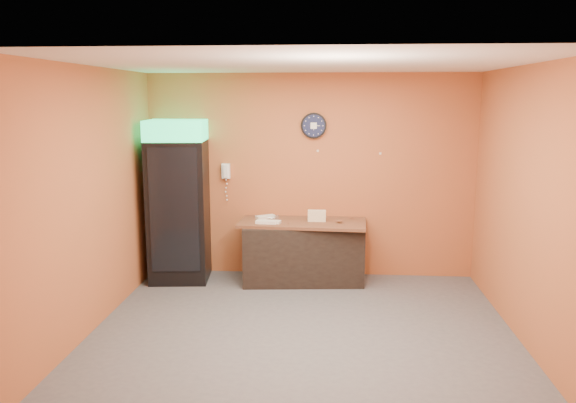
# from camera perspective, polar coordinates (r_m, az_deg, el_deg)

# --- Properties ---
(floor) EXTENTS (4.50, 4.50, 0.00)m
(floor) POSITION_cam_1_polar(r_m,az_deg,el_deg) (6.21, 1.49, -12.90)
(floor) COLOR #47474C
(floor) RESTS_ON ground
(back_wall) EXTENTS (4.50, 0.02, 2.80)m
(back_wall) POSITION_cam_1_polar(r_m,az_deg,el_deg) (7.77, 2.28, 2.60)
(back_wall) COLOR #B15B32
(back_wall) RESTS_ON floor
(left_wall) EXTENTS (0.02, 4.00, 2.80)m
(left_wall) POSITION_cam_1_polar(r_m,az_deg,el_deg) (6.32, -19.26, 0.18)
(left_wall) COLOR #B15B32
(left_wall) RESTS_ON floor
(right_wall) EXTENTS (0.02, 4.00, 2.80)m
(right_wall) POSITION_cam_1_polar(r_m,az_deg,el_deg) (6.12, 23.09, -0.39)
(right_wall) COLOR #B15B32
(right_wall) RESTS_ON floor
(ceiling) EXTENTS (4.50, 4.00, 0.02)m
(ceiling) POSITION_cam_1_polar(r_m,az_deg,el_deg) (5.71, 1.63, 13.83)
(ceiling) COLOR white
(ceiling) RESTS_ON back_wall
(beverage_cooler) EXTENTS (0.83, 0.84, 2.18)m
(beverage_cooler) POSITION_cam_1_polar(r_m,az_deg,el_deg) (7.71, -11.13, -0.18)
(beverage_cooler) COLOR black
(beverage_cooler) RESTS_ON floor
(prep_counter) EXTENTS (1.65, 0.85, 0.80)m
(prep_counter) POSITION_cam_1_polar(r_m,az_deg,el_deg) (7.64, 1.49, -5.22)
(prep_counter) COLOR black
(prep_counter) RESTS_ON floor
(wall_clock) EXTENTS (0.35, 0.06, 0.35)m
(wall_clock) POSITION_cam_1_polar(r_m,az_deg,el_deg) (7.68, 2.63, 7.71)
(wall_clock) COLOR black
(wall_clock) RESTS_ON back_wall
(wall_phone) EXTENTS (0.11, 0.10, 0.21)m
(wall_phone) POSITION_cam_1_polar(r_m,az_deg,el_deg) (7.84, -6.33, 3.09)
(wall_phone) COLOR white
(wall_phone) RESTS_ON back_wall
(butcher_paper) EXTENTS (1.72, 0.84, 0.04)m
(butcher_paper) POSITION_cam_1_polar(r_m,az_deg,el_deg) (7.53, 1.51, -2.16)
(butcher_paper) COLOR brown
(butcher_paper) RESTS_ON prep_counter
(sub_roll_stack) EXTENTS (0.24, 0.09, 0.15)m
(sub_roll_stack) POSITION_cam_1_polar(r_m,az_deg,el_deg) (7.51, 2.94, -1.46)
(sub_roll_stack) COLOR #F6EBBF
(sub_roll_stack) RESTS_ON butcher_paper
(wrapped_sandwich_left) EXTENTS (0.28, 0.13, 0.04)m
(wrapped_sandwich_left) POSITION_cam_1_polar(r_m,az_deg,el_deg) (7.39, -2.24, -2.10)
(wrapped_sandwich_left) COLOR silver
(wrapped_sandwich_left) RESTS_ON butcher_paper
(wrapped_sandwich_mid) EXTENTS (0.26, 0.14, 0.04)m
(wrapped_sandwich_mid) POSITION_cam_1_polar(r_m,az_deg,el_deg) (7.42, -1.71, -2.06)
(wrapped_sandwich_mid) COLOR silver
(wrapped_sandwich_mid) RESTS_ON butcher_paper
(wrapped_sandwich_right) EXTENTS (0.29, 0.24, 0.04)m
(wrapped_sandwich_right) POSITION_cam_1_polar(r_m,az_deg,el_deg) (7.71, -2.30, -1.57)
(wrapped_sandwich_right) COLOR silver
(wrapped_sandwich_right) RESTS_ON butcher_paper
(kitchen_tool) EXTENTS (0.06, 0.06, 0.06)m
(kitchen_tool) POSITION_cam_1_polar(r_m,az_deg,el_deg) (7.66, -1.14, -1.57)
(kitchen_tool) COLOR silver
(kitchen_tool) RESTS_ON butcher_paper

